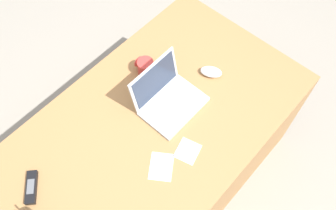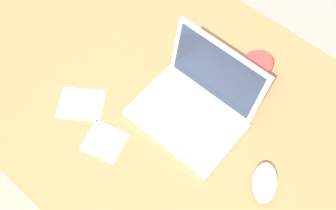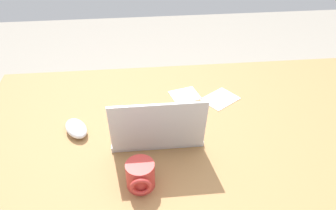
# 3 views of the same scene
# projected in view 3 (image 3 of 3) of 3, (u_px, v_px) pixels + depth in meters

# --- Properties ---
(desk) EXTENTS (1.58, 0.94, 0.75)m
(desk) POSITION_uv_depth(u_px,v_px,m) (190.00, 198.00, 1.47)
(desk) COLOR #9E7042
(desk) RESTS_ON ground
(laptop) EXTENTS (0.31, 0.26, 0.22)m
(laptop) POSITION_uv_depth(u_px,v_px,m) (157.00, 127.00, 1.19)
(laptop) COLOR silver
(laptop) RESTS_ON desk
(computer_mouse) EXTENTS (0.11, 0.13, 0.04)m
(computer_mouse) POSITION_uv_depth(u_px,v_px,m) (76.00, 128.00, 1.23)
(computer_mouse) COLOR white
(computer_mouse) RESTS_ON desk
(coffee_mug_white) EXTENTS (0.09, 0.10, 0.09)m
(coffee_mug_white) POSITION_uv_depth(u_px,v_px,m) (140.00, 176.00, 1.01)
(coffee_mug_white) COLOR #C63833
(coffee_mug_white) RESTS_ON desk
(paper_note_near_laptop) EXTENTS (0.17, 0.16, 0.00)m
(paper_note_near_laptop) POSITION_uv_depth(u_px,v_px,m) (220.00, 99.00, 1.41)
(paper_note_near_laptop) COLOR white
(paper_note_near_laptop) RESTS_ON desk
(paper_note_left) EXTENTS (0.13, 0.13, 0.00)m
(paper_note_left) POSITION_uv_depth(u_px,v_px,m) (184.00, 95.00, 1.43)
(paper_note_left) COLOR white
(paper_note_left) RESTS_ON desk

